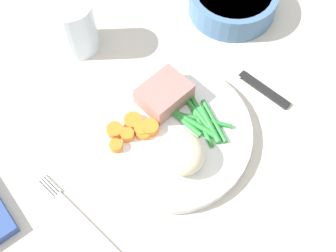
# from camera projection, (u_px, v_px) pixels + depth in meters

# --- Properties ---
(dining_table) EXTENTS (1.20, 0.90, 0.02)m
(dining_table) POSITION_uv_depth(u_px,v_px,m) (184.00, 132.00, 0.62)
(dining_table) COLOR beige
(dining_table) RESTS_ON ground
(dinner_plate) EXTENTS (0.24, 0.24, 0.02)m
(dinner_plate) POSITION_uv_depth(u_px,v_px,m) (168.00, 132.00, 0.60)
(dinner_plate) COLOR white
(dinner_plate) RESTS_ON dining_table
(meat_portion) EXTENTS (0.07, 0.06, 0.03)m
(meat_portion) POSITION_uv_depth(u_px,v_px,m) (164.00, 94.00, 0.60)
(meat_portion) COLOR #B2756B
(meat_portion) RESTS_ON dinner_plate
(mashed_potatoes) EXTENTS (0.06, 0.07, 0.04)m
(mashed_potatoes) POSITION_uv_depth(u_px,v_px,m) (181.00, 153.00, 0.55)
(mashed_potatoes) COLOR beige
(mashed_potatoes) RESTS_ON dinner_plate
(carrot_slices) EXTENTS (0.07, 0.06, 0.01)m
(carrot_slices) POSITION_uv_depth(u_px,v_px,m) (133.00, 130.00, 0.58)
(carrot_slices) COLOR orange
(carrot_slices) RESTS_ON dinner_plate
(green_beans) EXTENTS (0.05, 0.10, 0.01)m
(green_beans) POSITION_uv_depth(u_px,v_px,m) (200.00, 120.00, 0.59)
(green_beans) COLOR #2D8C38
(green_beans) RESTS_ON dinner_plate
(fork) EXTENTS (0.01, 0.17, 0.00)m
(fork) POSITION_uv_depth(u_px,v_px,m) (81.00, 219.00, 0.54)
(fork) COLOR silver
(fork) RESTS_ON dining_table
(knife) EXTENTS (0.02, 0.20, 0.01)m
(knife) POSITION_uv_depth(u_px,v_px,m) (237.00, 71.00, 0.66)
(knife) COLOR black
(knife) RESTS_ON dining_table
(water_glass) EXTENTS (0.07, 0.07, 0.09)m
(water_glass) POSITION_uv_depth(u_px,v_px,m) (74.00, 31.00, 0.65)
(water_glass) COLOR silver
(water_glass) RESTS_ON dining_table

